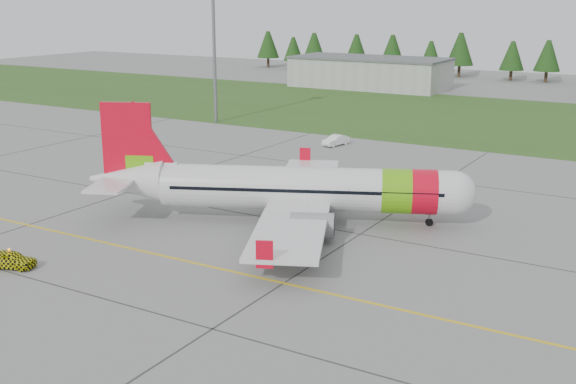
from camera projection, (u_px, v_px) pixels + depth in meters
The scene contains 9 objects.
ground at pixel (86, 294), 46.29m from camera, with size 320.00×320.00×0.00m, color gray.
aircraft at pixel (297, 189), 60.59m from camera, with size 31.06×29.48×9.94m.
follow_me_car at pixel (8, 243), 50.34m from camera, with size 1.47×1.25×3.66m, color #FEFF0E.
service_van at pixel (336, 130), 92.39m from camera, with size 1.42×1.34×4.07m, color white.
grass_strip at pixel (469, 117), 114.45m from camera, with size 320.00×50.00×0.03m, color #30561E.
taxi_guideline at pixel (167, 257), 52.94m from camera, with size 120.00×0.25×0.02m, color gold.
hangar_west at pixel (370, 73), 151.68m from camera, with size 32.00×14.00×6.00m, color #A8A8A3.
floodlight_mast at pixel (214, 56), 107.62m from camera, with size 0.50×0.50×20.00m, color slate.
treeline at pixel (546, 60), 159.70m from camera, with size 160.00×8.00×10.00m, color #1C3F14, non-canonical shape.
Camera 1 is at (33.03, -30.42, 18.39)m, focal length 45.00 mm.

